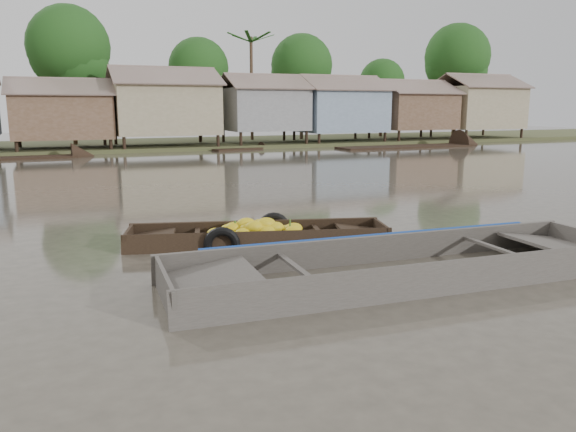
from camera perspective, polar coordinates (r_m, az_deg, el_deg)
name	(u,v)px	position (r m, az deg, el deg)	size (l,w,h in m)	color
ground	(342,270)	(9.94, 5.52, -5.50)	(120.00, 120.00, 0.00)	#464036
riverbank	(165,103)	(40.94, -12.36, 11.19)	(120.00, 12.47, 10.22)	#384723
banana_boat	(255,237)	(11.78, -3.37, -2.10)	(5.57, 2.70, 0.78)	black
viewer_boat	(404,273)	(9.69, 11.72, -5.68)	(8.21, 2.56, 0.65)	#423D38
distant_boats	(275,154)	(34.72, -1.29, 6.34)	(46.93, 14.99, 0.35)	black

